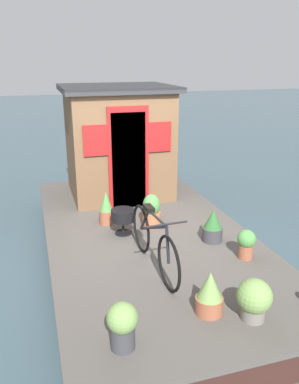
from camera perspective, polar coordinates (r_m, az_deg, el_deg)
ground_plane at (r=6.33m, az=-0.53°, el=-9.33°), size 60.00×60.00×0.00m
houseboat_deck at (r=6.23m, az=-0.54°, el=-7.49°), size 5.94×3.03×0.45m
houseboat_cabin at (r=7.53m, az=-4.59°, el=7.43°), size 1.80×2.04×2.08m
bicycle at (r=4.93m, az=0.61°, el=-7.26°), size 1.68×0.50×0.80m
potted_plant_mint at (r=3.76m, az=-3.99°, el=-18.73°), size 0.29×0.29×0.47m
potted_plant_sage at (r=4.24m, az=15.07°, el=-14.84°), size 0.36×0.36×0.45m
potted_plant_succulent at (r=6.32m, az=-6.35°, el=-2.42°), size 0.23×0.23×0.55m
potted_plant_ivy at (r=4.24m, az=8.78°, el=-14.49°), size 0.30×0.30×0.48m
potted_plant_thyme at (r=5.78m, az=9.24°, el=-4.95°), size 0.30×0.30×0.49m
potted_plant_rosemary at (r=6.18m, az=0.29°, el=-2.83°), size 0.29×0.29×0.53m
potted_plant_lavender at (r=5.39m, az=13.97°, el=-7.26°), size 0.25×0.25×0.41m
charcoal_grill at (r=5.92m, az=-3.92°, el=-3.57°), size 0.36×0.36×0.39m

